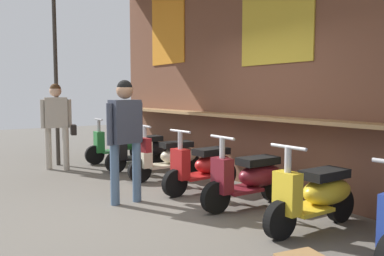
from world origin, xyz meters
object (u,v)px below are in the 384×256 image
at_px(scooter_cream, 170,157).
at_px(scooter_yellow, 317,194).
at_px(scooter_maroon, 251,177).
at_px(shopper_with_handbag, 57,117).
at_px(shopper_browsing, 126,129).
at_px(scooter_black, 143,150).
at_px(scooter_green, 121,144).
at_px(scooter_red, 205,166).

relative_size(scooter_cream, scooter_yellow, 1.00).
relative_size(scooter_maroon, shopper_with_handbag, 0.83).
bearing_deg(shopper_browsing, scooter_yellow, -159.66).
distance_m(scooter_black, scooter_cream, 1.05).
height_order(scooter_green, scooter_red, same).
bearing_deg(shopper_browsing, shopper_with_handbag, -8.79).
distance_m(scooter_maroon, scooter_yellow, 1.06).
relative_size(scooter_green, scooter_cream, 1.00).
bearing_deg(scooter_yellow, scooter_black, -89.62).
height_order(scooter_green, shopper_browsing, shopper_browsing).
height_order(scooter_yellow, shopper_with_handbag, shopper_with_handbag).
bearing_deg(scooter_cream, shopper_browsing, 41.07).
xyz_separation_m(scooter_cream, shopper_with_handbag, (-1.96, -1.38, 0.64)).
bearing_deg(scooter_maroon, scooter_black, -88.33).
distance_m(scooter_green, scooter_red, 3.10).
bearing_deg(shopper_with_handbag, scooter_cream, -132.74).
height_order(scooter_cream, shopper_with_handbag, shopper_with_handbag).
xyz_separation_m(shopper_with_handbag, shopper_browsing, (2.92, 0.10, -0.01)).
distance_m(scooter_maroon, shopper_browsing, 1.79).
bearing_deg(scooter_red, scooter_green, -93.90).
xyz_separation_m(scooter_black, scooter_maroon, (3.09, 0.00, 0.00)).
bearing_deg(scooter_green, scooter_cream, 94.02).
bearing_deg(scooter_red, shopper_with_handbag, -69.11).
bearing_deg(scooter_black, scooter_green, -92.45).
relative_size(scooter_black, shopper_browsing, 0.84).
xyz_separation_m(scooter_black, shopper_with_handbag, (-0.91, -1.38, 0.64)).
bearing_deg(scooter_red, scooter_black, -93.90).
distance_m(scooter_cream, shopper_browsing, 1.73).
distance_m(scooter_black, shopper_with_handbag, 1.77).
xyz_separation_m(scooter_green, scooter_black, (1.02, 0.00, 0.00)).
distance_m(scooter_black, scooter_maroon, 3.09).
xyz_separation_m(scooter_black, scooter_cream, (1.05, -0.00, 0.00)).
xyz_separation_m(scooter_maroon, scooter_yellow, (1.06, 0.00, 0.00)).
xyz_separation_m(scooter_red, shopper_browsing, (-0.07, -1.28, 0.63)).
bearing_deg(scooter_cream, shopper_with_handbag, -50.62).
distance_m(scooter_red, scooter_maroon, 1.01).
bearing_deg(scooter_yellow, scooter_green, -89.62).
bearing_deg(shopper_with_handbag, scooter_red, -143.13).
xyz_separation_m(scooter_green, scooter_cream, (2.07, -0.00, 0.00)).
bearing_deg(shopper_with_handbag, scooter_green, -73.27).
xyz_separation_m(scooter_black, shopper_browsing, (2.01, -1.28, 0.63)).
bearing_deg(scooter_yellow, shopper_with_handbag, -74.36).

